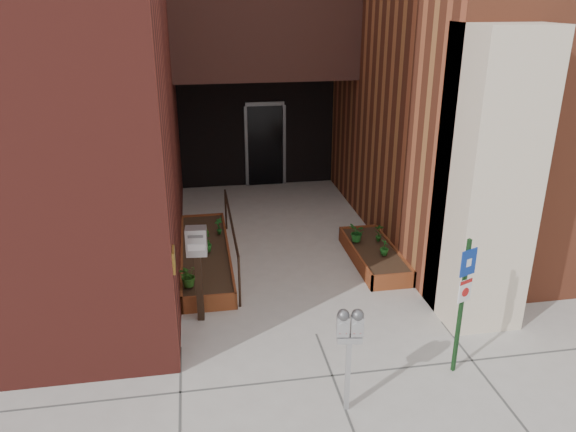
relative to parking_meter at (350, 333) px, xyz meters
name	(u,v)px	position (x,y,z in m)	size (l,w,h in m)	color
ground	(316,334)	(-0.02, 1.64, -1.08)	(80.00, 80.00, 0.00)	#9E9991
planter_left	(206,257)	(-1.57, 4.34, -0.95)	(0.90, 3.60, 0.30)	brown
planter_right	(374,256)	(1.58, 3.84, -0.95)	(0.80, 2.20, 0.30)	brown
handrail	(231,226)	(-1.07, 4.29, -0.34)	(0.04, 3.34, 0.90)	black
parking_meter	(350,333)	(0.00, 0.00, 0.00)	(0.32, 0.17, 1.40)	#AAA9AC
sign_post	(464,293)	(1.63, 0.48, 0.11)	(0.25, 0.12, 1.94)	#133616
payment_dropbox	(197,254)	(-1.70, 2.36, 0.04)	(0.33, 0.26, 1.55)	black
shrub_left_a	(189,275)	(-1.87, 2.94, -0.59)	(0.35, 0.35, 0.39)	#2C631C
shrub_left_b	(205,239)	(-1.56, 4.35, -0.60)	(0.20, 0.20, 0.36)	#275C1A
shrub_left_c	(207,243)	(-1.54, 4.21, -0.61)	(0.19, 0.19, 0.34)	#1A5919
shrub_left_d	(219,226)	(-1.27, 5.00, -0.62)	(0.17, 0.17, 0.33)	#18561B
shrub_right_a	(384,247)	(1.66, 3.53, -0.64)	(0.16, 0.16, 0.29)	#1A5B1C
shrub_right_b	(379,233)	(1.76, 4.13, -0.61)	(0.19, 0.19, 0.35)	#1B5518
shrub_right_c	(357,233)	(1.33, 4.18, -0.60)	(0.33, 0.33, 0.37)	#1A5B1D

